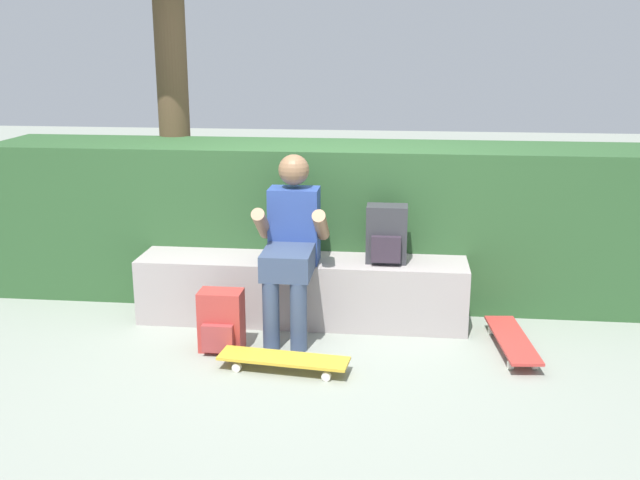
# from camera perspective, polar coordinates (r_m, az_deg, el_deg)

# --- Properties ---
(ground_plane) EXTENTS (24.00, 24.00, 0.00)m
(ground_plane) POSITION_cam_1_polar(r_m,az_deg,el_deg) (5.12, -1.80, -7.33)
(ground_plane) COLOR gray
(bench_main) EXTENTS (2.32, 0.45, 0.46)m
(bench_main) POSITION_cam_1_polar(r_m,az_deg,el_deg) (5.30, -1.40, -3.85)
(bench_main) COLOR #A29896
(bench_main) RESTS_ON ground
(person_skater) EXTENTS (0.49, 0.62, 1.21)m
(person_skater) POSITION_cam_1_polar(r_m,az_deg,el_deg) (4.98, -2.23, 0.03)
(person_skater) COLOR #2D4793
(person_skater) RESTS_ON ground
(skateboard_near_person) EXTENTS (0.82, 0.29, 0.09)m
(skateboard_near_person) POSITION_cam_1_polar(r_m,az_deg,el_deg) (4.58, -2.78, -9.16)
(skateboard_near_person) COLOR gold
(skateboard_near_person) RESTS_ON ground
(skateboard_beside_bench) EXTENTS (0.28, 0.82, 0.09)m
(skateboard_beside_bench) POSITION_cam_1_polar(r_m,az_deg,el_deg) (5.00, 14.58, -7.46)
(skateboard_beside_bench) COLOR #BC3833
(skateboard_beside_bench) RESTS_ON ground
(backpack_on_bench) EXTENTS (0.28, 0.23, 0.40)m
(backpack_on_bench) POSITION_cam_1_polar(r_m,az_deg,el_deg) (5.12, 5.15, 0.39)
(backpack_on_bench) COLOR #333338
(backpack_on_bench) RESTS_ON bench_main
(backpack_on_ground) EXTENTS (0.28, 0.23, 0.40)m
(backpack_on_ground) POSITION_cam_1_polar(r_m,az_deg,el_deg) (4.86, -7.62, -6.25)
(backpack_on_ground) COLOR #B23833
(backpack_on_ground) RESTS_ON ground
(hedge_row) EXTENTS (5.00, 0.80, 1.19)m
(hedge_row) POSITION_cam_1_polar(r_m,az_deg,el_deg) (5.78, -0.23, 1.50)
(hedge_row) COLOR #2D552C
(hedge_row) RESTS_ON ground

